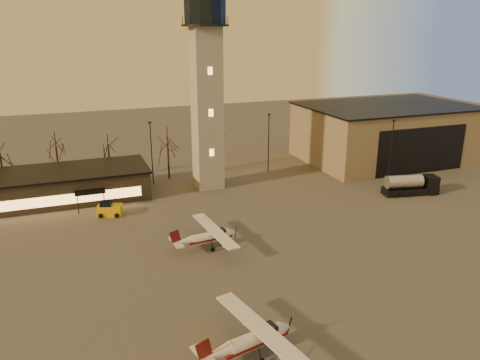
% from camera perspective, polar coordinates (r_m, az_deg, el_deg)
% --- Properties ---
extents(ground, '(220.00, 220.00, 0.00)m').
position_cam_1_polar(ground, '(48.40, 6.76, -11.52)').
color(ground, '#44413F').
rests_on(ground, ground).
extents(control_tower, '(6.80, 6.80, 32.60)m').
position_cam_1_polar(control_tower, '(70.45, -4.12, 11.91)').
color(control_tower, gray).
rests_on(control_tower, ground).
extents(hangar, '(30.60, 20.60, 10.30)m').
position_cam_1_polar(hangar, '(92.38, 17.31, 5.57)').
color(hangar, '#7B6B51').
rests_on(hangar, ground).
extents(terminal, '(25.40, 12.20, 4.30)m').
position_cam_1_polar(terminal, '(72.48, -21.22, -0.59)').
color(terminal, black).
rests_on(terminal, ground).
extents(light_poles, '(58.50, 12.25, 10.14)m').
position_cam_1_polar(light_poles, '(73.49, -3.78, 3.51)').
color(light_poles, black).
rests_on(light_poles, ground).
extents(tree_row, '(37.20, 9.20, 8.80)m').
position_cam_1_polar(tree_row, '(78.63, -15.53, 4.25)').
color(tree_row, black).
rests_on(tree_row, ground).
extents(cessna_front, '(8.86, 11.14, 3.07)m').
position_cam_1_polar(cessna_front, '(37.68, 2.08, -19.06)').
color(cessna_front, silver).
rests_on(cessna_front, ground).
extents(cessna_rear, '(8.41, 10.61, 2.92)m').
position_cam_1_polar(cessna_rear, '(53.62, -3.43, -7.14)').
color(cessna_rear, silver).
rests_on(cessna_rear, ground).
extents(fuel_truck, '(8.53, 4.00, 3.05)m').
position_cam_1_polar(fuel_truck, '(74.48, 20.05, -0.75)').
color(fuel_truck, black).
rests_on(fuel_truck, ground).
extents(service_cart, '(3.46, 2.70, 1.97)m').
position_cam_1_polar(service_cart, '(64.60, -15.63, -3.56)').
color(service_cart, gold).
rests_on(service_cart, ground).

